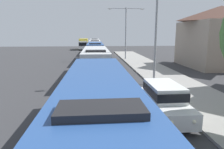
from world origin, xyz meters
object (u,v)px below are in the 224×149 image
(white_suv, at_px, (164,99))
(streetlamp_mid, at_px, (156,27))
(bus_second_in_line, at_px, (96,62))
(bus_middle, at_px, (95,51))
(bus_fourth_in_line, at_px, (95,46))
(bus_lead, at_px, (99,113))
(box_truck_oncoming, at_px, (83,44))
(bus_rear, at_px, (95,44))
(streetlamp_far, at_px, (126,28))

(white_suv, bearing_deg, streetlamp_mid, 77.27)
(bus_second_in_line, distance_m, bus_middle, 13.38)
(bus_fourth_in_line, xyz_separation_m, white_suv, (3.70, -37.01, -0.66))
(bus_lead, height_order, bus_second_in_line, same)
(white_suv, xyz_separation_m, box_truck_oncoming, (-7.00, 49.66, 0.67))
(bus_lead, relative_size, bus_fourth_in_line, 0.92)
(bus_second_in_line, xyz_separation_m, bus_middle, (0.00, 13.38, 0.00))
(bus_middle, distance_m, bus_fourth_in_line, 13.26)
(white_suv, bearing_deg, bus_rear, 94.15)
(bus_middle, bearing_deg, bus_lead, -90.00)
(bus_lead, bearing_deg, bus_fourth_in_line, 90.00)
(white_suv, xyz_separation_m, streetlamp_mid, (1.70, 7.52, 4.19))
(bus_second_in_line, height_order, bus_fourth_in_line, same)
(bus_fourth_in_line, bearing_deg, streetlamp_far, -65.76)
(box_truck_oncoming, bearing_deg, bus_rear, 20.92)
(bus_fourth_in_line, xyz_separation_m, box_truck_oncoming, (-3.30, 12.65, 0.02))
(bus_middle, height_order, box_truck_oncoming, bus_middle)
(bus_second_in_line, bearing_deg, bus_lead, -90.00)
(bus_rear, xyz_separation_m, streetlamp_far, (5.40, -25.90, 3.87))
(bus_lead, distance_m, bus_rear, 54.17)
(bus_lead, relative_size, streetlamp_mid, 1.37)
(bus_lead, xyz_separation_m, bus_rear, (-0.00, 54.17, -0.00))
(bus_second_in_line, bearing_deg, bus_fourth_in_line, 90.00)
(bus_lead, height_order, streetlamp_far, streetlamp_far)
(box_truck_oncoming, xyz_separation_m, streetlamp_mid, (8.70, -42.13, 3.52))
(bus_lead, bearing_deg, bus_middle, 90.00)
(bus_second_in_line, xyz_separation_m, bus_rear, (-0.00, 40.55, -0.00))
(bus_fourth_in_line, bearing_deg, bus_middle, -90.00)
(bus_middle, distance_m, streetlamp_far, 6.76)
(bus_fourth_in_line, relative_size, box_truck_oncoming, 1.60)
(bus_middle, distance_m, white_suv, 24.04)
(bus_rear, height_order, white_suv, bus_rear)
(bus_lead, height_order, bus_fourth_in_line, same)
(white_suv, height_order, streetlamp_far, streetlamp_far)
(bus_second_in_line, xyz_separation_m, bus_fourth_in_line, (0.00, 26.64, 0.00))
(bus_middle, bearing_deg, streetlamp_mid, -71.60)
(streetlamp_mid, bearing_deg, bus_fourth_in_line, 100.38)
(streetlamp_mid, bearing_deg, streetlamp_far, 90.00)
(streetlamp_mid, bearing_deg, bus_rear, 97.09)
(bus_lead, relative_size, box_truck_oncoming, 1.48)
(bus_fourth_in_line, distance_m, streetlamp_mid, 30.18)
(bus_fourth_in_line, bearing_deg, bus_rear, 90.00)
(bus_lead, relative_size, bus_rear, 1.06)
(box_truck_oncoming, bearing_deg, white_suv, -81.98)
(bus_middle, relative_size, streetlamp_mid, 1.48)
(streetlamp_far, bearing_deg, bus_rear, 101.77)
(bus_fourth_in_line, height_order, box_truck_oncoming, bus_fourth_in_line)
(white_suv, xyz_separation_m, streetlamp_far, (1.70, 25.02, 4.53))
(bus_lead, bearing_deg, bus_second_in_line, 90.00)
(bus_second_in_line, relative_size, box_truck_oncoming, 1.40)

